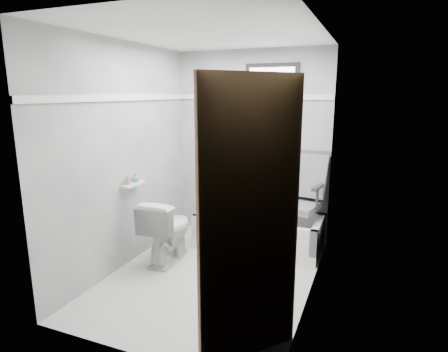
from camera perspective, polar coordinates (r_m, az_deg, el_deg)
The scene contains 19 objects.
floor at distance 4.04m, azimuth -1.92°, elevation -15.01°, with size 2.60×2.60×0.00m, color silver.
ceiling at distance 3.62m, azimuth -2.22°, elevation 20.97°, with size 2.60×2.60×0.00m, color silver.
wall_back at distance 4.85m, azimuth 4.22°, elevation 4.57°, with size 2.00×0.02×2.40m, color slate.
wall_front at distance 2.54m, azimuth -14.06°, elevation -3.08°, with size 2.00×0.02×2.40m, color slate.
wall_left at distance 4.15m, azimuth -14.80°, elevation 2.85°, with size 0.02×2.60×2.40m, color slate.
wall_right at distance 3.37m, azimuth 13.67°, elevation 0.74°, with size 0.02×2.60×2.40m, color slate.
bathtub at distance 4.68m, azimuth 5.33°, elevation -8.27°, with size 1.50×0.70×0.42m, color white, non-canonical shape.
office_chair at distance 4.50m, azimuth 10.78°, elevation -3.54°, with size 0.60×0.60×1.04m, color slate, non-canonical shape.
toilet at distance 4.30m, azimuth -8.61°, elevation -8.10°, with size 0.41×0.74×0.72m, color silver.
door at distance 2.23m, azimuth 7.87°, elevation -10.54°, with size 0.78×0.78×2.00m, color brown, non-canonical shape.
window at distance 4.72m, azimuth 7.31°, elevation 14.28°, with size 0.66×0.04×0.40m, color black, non-canonical shape.
backerboard at distance 4.84m, azimuth 6.92°, elevation -0.31°, with size 1.50×0.02×0.78m, color #4C4C4F.
trim_back at distance 4.79m, azimuth 4.29°, elevation 11.92°, with size 2.00×0.02×0.06m, color white.
trim_left at distance 4.09m, azimuth -15.14°, elevation 11.43°, with size 0.02×2.60×0.06m, color white.
pole at distance 4.63m, azimuth 3.93°, elevation 2.32°, with size 0.02×0.02×1.95m, color white.
shelf at distance 4.18m, azimuth -13.65°, elevation -1.22°, with size 0.10×0.32×0.03m, color white.
soap_bottle_a at distance 4.11m, azimuth -14.45°, elevation -0.56°, with size 0.05×0.05×0.10m, color #9C754E.
soap_bottle_b at distance 4.22m, azimuth -13.33°, elevation -0.24°, with size 0.08×0.08×0.10m, color slate.
faucet at distance 5.01m, azimuth 1.81°, elevation -2.72°, with size 0.26×0.10×0.16m, color silver, non-canonical shape.
Camera 1 is at (1.46, -3.27, 1.87)m, focal length 30.00 mm.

